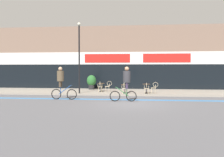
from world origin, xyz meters
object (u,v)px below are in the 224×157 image
object	(u,v)px
cyclist_0	(126,81)
cyclist_1	(61,80)
bistro_table_2	(146,87)
cafe_chair_1_near	(124,87)
cafe_chair_0_side	(108,86)
cafe_chair_2_near	(147,87)
bistro_table_0	(101,86)
bistro_table_1	(125,87)
cafe_chair_0_near	(100,86)
cafe_chair_2_side	(154,87)
lamp_post	(79,53)
planter_pot	(91,82)

from	to	relation	value
cyclist_0	cyclist_1	xyz separation A→B (m)	(-4.48, 0.58, -0.03)
cyclist_0	bistro_table_2	bearing A→B (deg)	-112.09
cafe_chair_1_near	cafe_chair_0_side	bearing A→B (deg)	44.09
cafe_chair_0_side	cafe_chair_2_near	size ratio (longest dim) A/B	1.00
bistro_table_0	bistro_table_2	world-z (taller)	bistro_table_2
bistro_table_1	cafe_chair_0_near	bearing A→B (deg)	158.86
bistro_table_1	cyclist_0	bearing A→B (deg)	-85.25
cafe_chair_0_near	cafe_chair_2_near	world-z (taller)	same
cafe_chair_0_side	cafe_chair_2_near	bearing A→B (deg)	141.37
bistro_table_0	cafe_chair_2_side	distance (m)	4.70
lamp_post	cyclist_1	xyz separation A→B (m)	(-0.48, -3.17, -2.06)
bistro_table_0	cafe_chair_2_near	bearing A→B (deg)	-26.20
cafe_chair_2_near	cafe_chair_2_side	world-z (taller)	same
cafe_chair_0_side	cyclist_1	world-z (taller)	cyclist_1
planter_pot	cyclist_0	bearing A→B (deg)	-63.88
cafe_chair_2_near	lamp_post	size ratio (longest dim) A/B	0.16
cafe_chair_2_side	bistro_table_0	bearing A→B (deg)	-14.46
bistro_table_2	planter_pot	bearing A→B (deg)	147.16
bistro_table_2	cyclist_1	xyz separation A→B (m)	(-5.84, -3.81, 0.65)
cafe_chair_1_near	cafe_chair_2_side	bearing A→B (deg)	-63.53
bistro_table_0	cyclist_0	size ratio (longest dim) A/B	0.32
planter_pot	cyclist_1	xyz separation A→B (m)	(-0.69, -7.14, 0.44)
cafe_chair_2_near	cafe_chair_0_side	bearing A→B (deg)	61.35
bistro_table_1	bistro_table_2	world-z (taller)	bistro_table_2
cafe_chair_2_near	cyclist_0	xyz separation A→B (m)	(-1.37, -3.76, 0.70)
cafe_chair_2_side	cafe_chair_0_near	bearing A→B (deg)	-6.92
cafe_chair_1_near	planter_pot	world-z (taller)	planter_pot
bistro_table_0	cafe_chair_0_near	bearing A→B (deg)	-89.27
bistro_table_0	bistro_table_2	xyz separation A→B (m)	(3.90, -1.29, 0.03)
cyclist_1	planter_pot	bearing A→B (deg)	87.03
cafe_chair_2_near	cyclist_1	world-z (taller)	cyclist_1
cafe_chair_2_near	cyclist_0	distance (m)	4.06
cafe_chair_2_near	cyclist_1	bearing A→B (deg)	120.47
bistro_table_0	planter_pot	distance (m)	2.40
cafe_chair_0_near	cyclist_0	world-z (taller)	cyclist_0
bistro_table_2	cafe_chair_2_near	world-z (taller)	cafe_chair_2_near
bistro_table_1	cyclist_1	bearing A→B (deg)	-138.59
bistro_table_2	cafe_chair_0_side	xyz separation A→B (m)	(-3.27, 1.30, -0.01)
cafe_chair_1_near	cyclist_0	size ratio (longest dim) A/B	0.40
bistro_table_1	bistro_table_2	distance (m)	1.73
planter_pot	bistro_table_2	bearing A→B (deg)	-32.84
cafe_chair_2_side	lamp_post	xyz separation A→B (m)	(-5.99, -0.64, 2.72)
cafe_chair_2_near	lamp_post	distance (m)	6.01
lamp_post	cafe_chair_2_near	bearing A→B (deg)	0.14
cafe_chair_0_side	cafe_chair_1_near	world-z (taller)	same
bistro_table_1	cafe_chair_0_near	size ratio (longest dim) A/B	0.78
cyclist_1	cafe_chair_0_near	bearing A→B (deg)	69.02
bistro_table_1	cafe_chair_0_side	size ratio (longest dim) A/B	0.78
bistro_table_2	cafe_chair_0_side	distance (m)	3.52
bistro_table_1	cafe_chair_0_near	distance (m)	2.33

